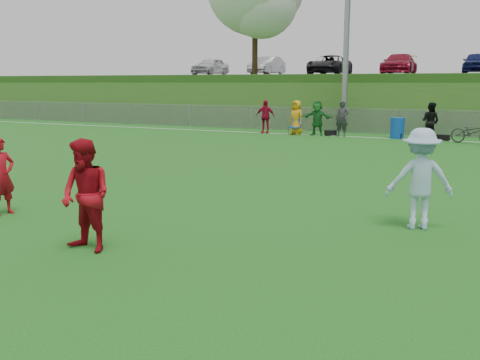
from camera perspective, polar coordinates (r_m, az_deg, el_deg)
The scene contains 15 objects.
ground at distance 8.83m, azimuth -3.61°, elevation -6.65°, with size 120.00×120.00×0.00m, color #135E1A.
sideline_far at distance 25.86m, azimuth 15.89°, elevation 4.29°, with size 60.00×0.10×0.01m, color white.
fence at distance 27.77m, azimuth 16.63°, elevation 5.98°, with size 58.00×0.06×1.30m.
light_pole at distance 29.36m, azimuth 11.43°, elevation 18.29°, with size 1.20×0.40×12.15m.
berm at distance 38.63m, azimuth 19.17°, elevation 8.24°, with size 120.00×18.00×3.00m, color #1E5417.
parking_lot at distance 40.61m, azimuth 19.61°, elevation 10.48°, with size 120.00×12.00×0.10m, color black.
car_row at distance 39.77m, azimuth 17.83°, elevation 11.71°, with size 32.04×5.18×1.44m.
spectator_row at distance 26.43m, azimuth 9.51°, elevation 6.50°, with size 9.05×0.92×1.69m.
gear_bags at distance 25.81m, azimuth 18.12°, elevation 4.44°, with size 8.03×0.52×0.26m.
player_red_left at distance 11.49m, azimuth -24.09°, elevation 0.38°, with size 0.56×0.37×1.54m, color #B00C1A.
player_red_center at distance 8.51m, azimuth -16.10°, elevation -1.63°, with size 0.85×0.66×1.75m, color #A70B18.
player_blue at distance 9.97m, azimuth 18.65°, elevation 0.11°, with size 1.16×0.67×1.80m, color #A6C6E6.
recycling_bin at distance 25.93m, azimuth 16.43°, elevation 5.34°, with size 0.64×0.64×0.96m, color #1045AF.
camp_chair at distance 26.76m, azimuth 5.84°, elevation 5.34°, with size 0.58×0.58×0.83m.
bicycle at distance 24.70m, azimuth 23.56°, elevation 4.70°, with size 0.66×1.90×1.00m, color #2F2F32.
Camera 1 is at (4.07, -7.40, 2.59)m, focal length 40.00 mm.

